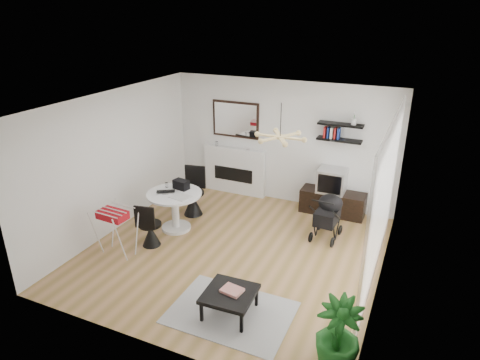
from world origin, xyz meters
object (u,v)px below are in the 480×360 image
at_px(stroller, 328,218).
at_px(coffee_table, 230,294).
at_px(crt_tv, 332,180).
at_px(potted_plant, 338,335).
at_px(dining_table, 175,205).
at_px(drying_rack, 117,230).
at_px(tv_console, 333,203).
at_px(fireplace, 235,165).

relative_size(stroller, coffee_table, 1.27).
bearing_deg(crt_tv, potted_plant, -75.87).
xyz_separation_m(stroller, potted_plant, (0.86, -3.12, 0.09)).
relative_size(dining_table, potted_plant, 1.09).
distance_m(crt_tv, potted_plant, 4.28).
bearing_deg(drying_rack, tv_console, 49.42).
relative_size(coffee_table, potted_plant, 0.75).
bearing_deg(fireplace, tv_console, -4.07).
bearing_deg(tv_console, stroller, -82.79).
xyz_separation_m(crt_tv, potted_plant, (1.04, -4.14, -0.26)).
bearing_deg(crt_tv, coffee_table, -98.28).
distance_m(coffee_table, potted_plant, 1.64).
xyz_separation_m(tv_console, potted_plant, (0.99, -4.15, 0.23)).
relative_size(drying_rack, stroller, 0.96).
relative_size(tv_console, stroller, 1.45).
relative_size(tv_console, dining_table, 1.26).
bearing_deg(drying_rack, stroller, 37.26).
xyz_separation_m(crt_tv, stroller, (0.18, -1.03, -0.35)).
relative_size(tv_console, coffee_table, 1.84).
distance_m(fireplace, drying_rack, 3.41).
bearing_deg(potted_plant, tv_console, 103.45).
distance_m(tv_console, stroller, 1.05).
bearing_deg(stroller, crt_tv, 103.51).
height_order(crt_tv, coffee_table, crt_tv).
distance_m(stroller, coffee_table, 2.86).
bearing_deg(tv_console, fireplace, 175.93).
bearing_deg(potted_plant, drying_rack, 166.32).
bearing_deg(drying_rack, potted_plant, -9.66).
xyz_separation_m(tv_console, dining_table, (-2.66, -1.95, 0.26)).
height_order(fireplace, crt_tv, fireplace).
relative_size(drying_rack, coffee_table, 1.22).
xyz_separation_m(tv_console, stroller, (0.13, -1.03, 0.15)).
bearing_deg(fireplace, dining_table, -98.09).
xyz_separation_m(crt_tv, drying_rack, (-3.05, -3.14, -0.28)).
height_order(dining_table, drying_rack, drying_rack).
bearing_deg(crt_tv, tv_console, 3.65).
xyz_separation_m(fireplace, dining_table, (-0.30, -2.12, -0.17)).
distance_m(drying_rack, stroller, 3.87).
bearing_deg(potted_plant, dining_table, 148.97).
bearing_deg(tv_console, drying_rack, -134.60).
bearing_deg(dining_table, fireplace, 81.91).
xyz_separation_m(drying_rack, stroller, (3.23, 2.12, -0.07)).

